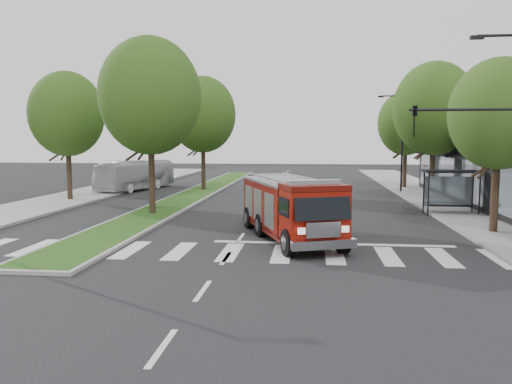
{
  "coord_description": "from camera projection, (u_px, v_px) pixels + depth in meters",
  "views": [
    {
      "loc": [
        3.04,
        -21.78,
        4.34
      ],
      "look_at": [
        0.42,
        2.45,
        1.8
      ],
      "focal_mm": 35.0,
      "sensor_mm": 36.0,
      "label": 1
    }
  ],
  "objects": [
    {
      "name": "ground",
      "position": [
        241.0,
        237.0,
        22.31
      ],
      "size": [
        140.0,
        140.0,
        0.0
      ],
      "primitive_type": "plane",
      "color": "black",
      "rests_on": "ground"
    },
    {
      "name": "sidewalk_right",
      "position": [
        463.0,
        209.0,
        30.86
      ],
      "size": [
        5.0,
        80.0,
        0.15
      ],
      "primitive_type": "cube",
      "color": "gray",
      "rests_on": "ground"
    },
    {
      "name": "sidewalk_left",
      "position": [
        49.0,
        203.0,
        33.74
      ],
      "size": [
        5.0,
        80.0,
        0.15
      ],
      "primitive_type": "cube",
      "color": "gray",
      "rests_on": "ground"
    },
    {
      "name": "median",
      "position": [
        198.0,
        192.0,
        40.74
      ],
      "size": [
        3.0,
        50.0,
        0.15
      ],
      "color": "gray",
      "rests_on": "ground"
    },
    {
      "name": "bus_shelter",
      "position": [
        451.0,
        180.0,
        28.96
      ],
      "size": [
        3.2,
        1.6,
        2.61
      ],
      "color": "black",
      "rests_on": "ground"
    },
    {
      "name": "tree_right_near",
      "position": [
        499.0,
        114.0,
        22.49
      ],
      "size": [
        4.4,
        4.4,
        8.05
      ],
      "color": "black",
      "rests_on": "ground"
    },
    {
      "name": "tree_right_mid",
      "position": [
        434.0,
        109.0,
        34.25
      ],
      "size": [
        5.6,
        5.6,
        9.72
      ],
      "color": "black",
      "rests_on": "ground"
    },
    {
      "name": "tree_right_far",
      "position": [
        406.0,
        123.0,
        44.21
      ],
      "size": [
        5.0,
        5.0,
        8.73
      ],
      "color": "black",
      "rests_on": "ground"
    },
    {
      "name": "tree_median_near",
      "position": [
        150.0,
        96.0,
        28.18
      ],
      "size": [
        5.8,
        5.8,
        10.16
      ],
      "color": "black",
      "rests_on": "ground"
    },
    {
      "name": "tree_median_far",
      "position": [
        203.0,
        115.0,
        42.06
      ],
      "size": [
        5.6,
        5.6,
        9.72
      ],
      "color": "black",
      "rests_on": "ground"
    },
    {
      "name": "tree_left_mid",
      "position": [
        67.0,
        114.0,
        35.03
      ],
      "size": [
        5.2,
        5.2,
        9.16
      ],
      "color": "black",
      "rests_on": "ground"
    },
    {
      "name": "streetlight_right_near",
      "position": [
        500.0,
        131.0,
        17.34
      ],
      "size": [
        4.08,
        0.22,
        8.0
      ],
      "color": "black",
      "rests_on": "ground"
    },
    {
      "name": "streetlight_right_far",
      "position": [
        400.0,
        138.0,
        40.52
      ],
      "size": [
        2.11,
        0.2,
        8.0
      ],
      "color": "black",
      "rests_on": "ground"
    },
    {
      "name": "fire_engine",
      "position": [
        290.0,
        208.0,
        21.83
      ],
      "size": [
        5.13,
        8.5,
        2.83
      ],
      "rotation": [
        0.0,
        0.0,
        0.36
      ],
      "color": "#4F0A04",
      "rests_on": "ground"
    },
    {
      "name": "city_bus",
      "position": [
        136.0,
        175.0,
        43.46
      ],
      "size": [
        4.37,
        9.57,
        2.6
      ],
      "primitive_type": "imported",
      "rotation": [
        0.0,
        0.0,
        -0.24
      ],
      "color": "#BBBBC0",
      "rests_on": "ground"
    }
  ]
}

